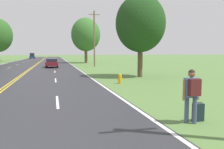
{
  "coord_description": "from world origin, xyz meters",
  "views": [
    {
      "loc": [
        3.22,
        -4.02,
        2.39
      ],
      "look_at": [
        6.57,
        9.49,
        1.07
      ],
      "focal_mm": 38.0,
      "sensor_mm": 36.0,
      "label": 1
    }
  ],
  "objects": [
    {
      "name": "tree_far_back",
      "position": [
        11.32,
        17.44,
        5.08
      ],
      "size": [
        4.73,
        4.73,
        7.82
      ],
      "color": "brown",
      "rests_on": "ground"
    },
    {
      "name": "car_maroon_sedan_approaching",
      "position": [
        3.01,
        34.23,
        0.73
      ],
      "size": [
        1.98,
        4.26,
        1.35
      ],
      "rotation": [
        0.0,
        0.0,
        -1.6
      ],
      "color": "black",
      "rests_on": "ground"
    },
    {
      "name": "utility_pole_midground",
      "position": [
        9.89,
        35.08,
        4.72
      ],
      "size": [
        1.8,
        0.24,
        9.14
      ],
      "color": "brown",
      "rests_on": "ground"
    },
    {
      "name": "fire_hydrant",
      "position": [
        8.1,
        13.18,
        0.38
      ],
      "size": [
        0.44,
        0.28,
        0.75
      ],
      "color": "gold",
      "rests_on": "ground"
    },
    {
      "name": "hitchhiker_person",
      "position": [
        7.67,
        2.89,
        1.12
      ],
      "size": [
        0.62,
        0.44,
        1.83
      ],
      "rotation": [
        0.0,
        0.0,
        1.58
      ],
      "color": "#475175",
      "rests_on": "ground"
    },
    {
      "name": "suitcase",
      "position": [
        8.06,
        3.07,
        0.31
      ],
      "size": [
        0.4,
        0.17,
        0.67
      ],
      "rotation": [
        0.0,
        0.0,
        1.58
      ],
      "color": "#19282D",
      "rests_on": "ground"
    },
    {
      "name": "car_dark_blue_van_mid_near",
      "position": [
        -4.39,
        89.32,
        1.05
      ],
      "size": [
        1.74,
        4.05,
        2.05
      ],
      "rotation": [
        0.0,
        0.0,
        1.58
      ],
      "color": "black",
      "rests_on": "ground"
    },
    {
      "name": "tree_right_cluster",
      "position": [
        10.21,
        48.01,
        6.19
      ],
      "size": [
        6.32,
        6.32,
        9.84
      ],
      "color": "brown",
      "rests_on": "ground"
    }
  ]
}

